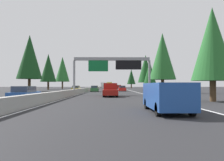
% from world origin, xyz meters
% --- Properties ---
extents(ground_plane, '(320.00, 320.00, 0.00)m').
position_xyz_m(ground_plane, '(60.00, 0.00, 0.00)').
color(ground_plane, '#262628').
extents(median_barrier, '(180.00, 0.56, 0.90)m').
position_xyz_m(median_barrier, '(80.00, 0.30, 0.45)').
color(median_barrier, '#9E9B93').
rests_on(median_barrier, ground).
extents(shoulder_stripe_right, '(160.00, 0.16, 0.01)m').
position_xyz_m(shoulder_stripe_right, '(70.00, -11.52, 0.01)').
color(shoulder_stripe_right, silver).
rests_on(shoulder_stripe_right, ground).
extents(shoulder_stripe_median, '(160.00, 0.16, 0.01)m').
position_xyz_m(shoulder_stripe_median, '(70.00, -0.25, 0.01)').
color(shoulder_stripe_median, silver).
rests_on(shoulder_stripe_median, ground).
extents(sign_gantry_overhead, '(0.50, 12.68, 6.12)m').
position_xyz_m(sign_gantry_overhead, '(34.61, -6.04, 4.87)').
color(sign_gantry_overhead, gray).
rests_on(sign_gantry_overhead, ground).
extents(minivan_far_center, '(5.00, 1.95, 1.69)m').
position_xyz_m(minivan_far_center, '(11.32, -8.79, 0.95)').
color(minivan_far_center, '#1E4793').
rests_on(minivan_far_center, ground).
extents(pickup_mid_right, '(5.60, 2.00, 1.86)m').
position_xyz_m(pickup_mid_right, '(29.60, -5.60, 0.91)').
color(pickup_mid_right, maroon).
rests_on(pickup_mid_right, ground).
extents(sedan_distant_b, '(4.40, 1.80, 1.47)m').
position_xyz_m(sedan_distant_b, '(76.46, -5.44, 0.68)').
color(sedan_distant_b, slate).
rests_on(sedan_distant_b, ground).
extents(bus_far_left, '(11.50, 2.55, 3.10)m').
position_xyz_m(bus_far_left, '(123.59, -2.00, 1.72)').
color(bus_far_left, white).
rests_on(bus_far_left, ground).
extents(sedan_far_right, '(4.40, 1.80, 1.47)m').
position_xyz_m(sedan_far_right, '(52.19, -1.89, 0.68)').
color(sedan_far_right, '#2D6B38').
rests_on(sedan_far_right, ground).
extents(sedan_near_center, '(4.40, 1.80, 1.47)m').
position_xyz_m(sedan_near_center, '(57.01, -8.81, 0.68)').
color(sedan_near_center, red).
rests_on(sedan_near_center, ground).
extents(box_truck_mid_left, '(8.50, 2.40, 2.95)m').
position_xyz_m(box_truck_mid_left, '(101.80, -5.38, 1.61)').
color(box_truck_mid_left, gold).
rests_on(box_truck_mid_left, ground).
extents(minivan_mid_center, '(5.00, 1.95, 1.69)m').
position_xyz_m(minivan_mid_center, '(87.22, -9.00, 0.95)').
color(minivan_mid_center, maroon).
rests_on(minivan_mid_center, ground).
extents(oncoming_near, '(4.40, 1.80, 1.47)m').
position_xyz_m(oncoming_near, '(52.79, 2.69, 0.68)').
color(oncoming_near, '#AD931E').
rests_on(oncoming_near, ground).
extents(oncoming_far, '(4.40, 1.80, 1.47)m').
position_xyz_m(oncoming_far, '(20.08, 2.73, 0.68)').
color(oncoming_far, '#1E4793').
rests_on(oncoming_far, ground).
extents(conifer_right_foreground, '(4.02, 4.02, 9.13)m').
position_xyz_m(conifer_right_foreground, '(19.68, -15.42, 5.54)').
color(conifer_right_foreground, '#4C3823').
rests_on(conifer_right_foreground, ground).
extents(conifer_right_near, '(5.51, 5.51, 12.53)m').
position_xyz_m(conifer_right_near, '(44.63, -16.56, 7.62)').
color(conifer_right_near, '#4C3823').
rests_on(conifer_right_near, ground).
extents(conifer_right_mid, '(3.75, 3.75, 8.53)m').
position_xyz_m(conifer_right_mid, '(63.21, -17.28, 5.18)').
color(conifer_right_mid, '#4C3823').
rests_on(conifer_right_mid, ground).
extents(conifer_right_far, '(4.91, 4.91, 11.16)m').
position_xyz_m(conifer_right_far, '(68.38, -16.88, 6.78)').
color(conifer_right_far, '#4C3823').
rests_on(conifer_right_far, ground).
extents(conifer_right_distant, '(4.31, 4.31, 9.80)m').
position_xyz_m(conifer_right_distant, '(111.60, -16.56, 5.95)').
color(conifer_right_distant, '#4C3823').
rests_on(conifer_right_distant, ground).
extents(conifer_left_near, '(6.43, 6.43, 14.62)m').
position_xyz_m(conifer_left_near, '(55.81, 15.22, 8.89)').
color(conifer_left_near, '#4C3823').
rests_on(conifer_left_near, ground).
extents(conifer_left_mid, '(5.63, 5.63, 12.81)m').
position_xyz_m(conifer_left_mid, '(77.79, 16.45, 7.79)').
color(conifer_left_mid, '#4C3823').
rests_on(conifer_left_mid, ground).
extents(conifer_left_far, '(6.56, 6.56, 14.91)m').
position_xyz_m(conifer_left_far, '(101.92, 16.54, 9.07)').
color(conifer_left_far, '#4C3823').
rests_on(conifer_left_far, ground).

